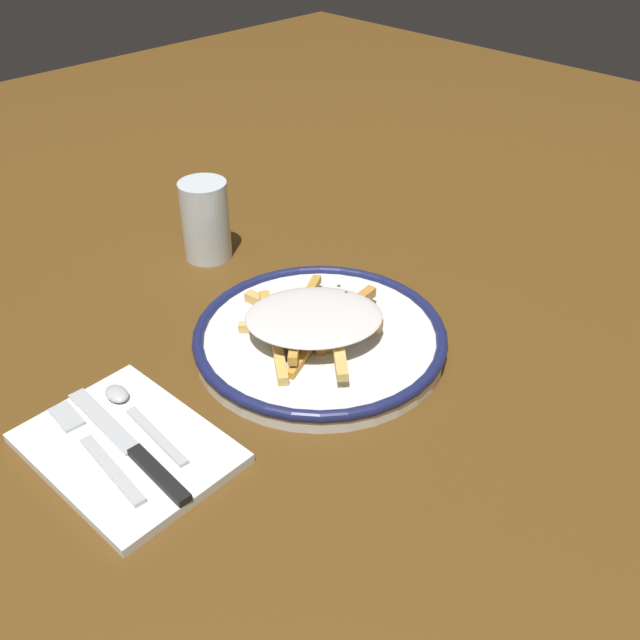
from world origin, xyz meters
TOP-DOWN VIEW (x-y plane):
  - ground_plane at (0.00, 0.00)m, footprint 2.60×2.60m
  - plate at (0.00, 0.00)m, footprint 0.30×0.30m
  - fries_heap at (-0.01, 0.00)m, footprint 0.20×0.22m
  - napkin at (-0.26, 0.01)m, footprint 0.16×0.22m
  - fork at (-0.29, 0.03)m, footprint 0.03×0.18m
  - knife at (-0.26, -0.01)m, footprint 0.02×0.21m
  - spoon at (-0.23, 0.05)m, footprint 0.03×0.15m
  - water_glass at (0.04, 0.27)m, footprint 0.07×0.07m
  - salt_shaker at (0.06, 0.32)m, footprint 0.03×0.03m

SIDE VIEW (x-z plane):
  - ground_plane at x=0.00m, z-range 0.00..0.00m
  - napkin at x=-0.26m, z-range 0.00..0.01m
  - fork at x=-0.29m, z-range 0.01..0.02m
  - knife at x=-0.26m, z-range 0.01..0.02m
  - plate at x=0.00m, z-range 0.00..0.03m
  - spoon at x=-0.23m, z-range 0.01..0.02m
  - fries_heap at x=-0.01m, z-range 0.02..0.06m
  - salt_shaker at x=0.06m, z-range 0.00..0.08m
  - water_glass at x=0.04m, z-range 0.00..0.11m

